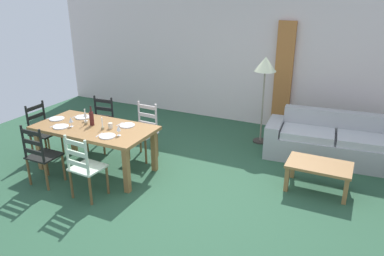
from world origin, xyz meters
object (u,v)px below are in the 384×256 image
Objects in this scene: dining_chair_near_left at (41,155)px; coffee_cup_primary at (110,126)px; dining_chair_far_right at (144,131)px; dining_chair_far_left at (101,124)px; wine_glass_near_left at (71,120)px; dining_chair_head_west at (43,131)px; standing_lamp at (265,70)px; dining_chair_near_right at (85,167)px; wine_glass_far_left at (85,115)px; couch at (334,143)px; dining_table at (95,132)px; coffee_table at (319,168)px; wine_glass_near_right at (119,129)px; wine_bottle at (92,118)px.

coffee_cup_primary is (0.70, 0.78, 0.32)m from dining_chair_near_left.
dining_chair_far_right is 10.67× the size of coffee_cup_primary.
dining_chair_far_left reaches higher than wine_glass_near_left.
standing_lamp is at bearing 35.16° from dining_chair_head_west.
wine_glass_far_left is at bearing 128.84° from dining_chair_near_right.
coffee_cup_primary reaches higher than couch.
wine_glass_far_left is at bearing 153.68° from dining_table.
wine_glass_near_left is 3.82m from coffee_table.
coffee_table is at bearing 15.90° from wine_glass_near_left.
dining_chair_far_left reaches higher than coffee_table.
dining_chair_near_right is 4.13m from couch.
coffee_table is (3.64, 1.04, -0.51)m from wine_glass_near_left.
wine_glass_near_right is at bearing -80.42° from dining_chair_far_right.
wine_glass_far_left reaches higher than couch.
dining_table is 11.80× the size of wine_glass_far_left.
dining_chair_near_left is 0.41× the size of couch.
dining_table is 0.40m from wine_glass_near_left.
dining_chair_head_west is 5.96× the size of wine_glass_near_right.
standing_lamp is (1.49, 2.42, 0.55)m from wine_glass_near_right.
dining_table is at bearing 26.26° from wine_glass_near_left.
couch is (4.57, 2.09, -0.19)m from dining_chair_head_west.
coffee_cup_primary is (0.75, -0.67, 0.32)m from dining_chair_far_left.
coffee_table is (3.61, 0.73, -0.51)m from wine_glass_far_left.
wine_glass_near_right is 0.18× the size of coffee_table.
dining_chair_near_right is at bearing -51.16° from wine_glass_far_left.
wine_bottle reaches higher than dining_chair_far_left.
wine_glass_near_left is 0.30m from wine_glass_far_left.
dining_chair_near_left reaches higher than coffee_table.
dining_chair_far_right is 1.02m from wine_glass_far_left.
dining_table is at bearing 166.60° from wine_glass_near_right.
dining_chair_far_right is at bearing 55.36° from wine_bottle.
dining_chair_near_right is 0.59× the size of standing_lamp.
couch reaches higher than dining_table.
couch is (2.99, 1.34, -0.19)m from dining_chair_far_right.
dining_chair_head_west is at bearing 168.86° from wine_glass_near_left.
wine_bottle is 1.96× the size of wine_glass_far_left.
dining_chair_far_left and dining_chair_far_right have the same top height.
wine_glass_near_left is 1.79× the size of coffee_cup_primary.
dining_chair_far_right is at bearing 90.07° from dining_chair_near_right.
wine_glass_near_right is (0.58, -0.14, 0.20)m from dining_table.
coffee_table is 2.15m from standing_lamp.
wine_bottle reaches higher than coffee_table.
dining_chair_far_right reaches higher than coffee_cup_primary.
standing_lamp is at bearing 31.58° from dining_chair_far_left.
couch is 1.76m from standing_lamp.
wine_glass_near_right is at bearing -4.82° from dining_chair_head_west.
dining_chair_near_right is at bearing -38.61° from wine_glass_near_left.
wine_bottle is at bearing 122.26° from dining_chair_near_right.
wine_bottle reaches higher than dining_chair_near_left.
wine_bottle is 3.15m from standing_lamp.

